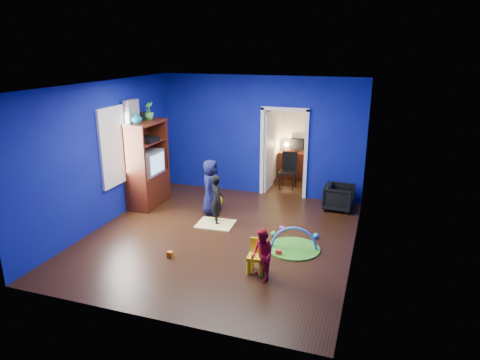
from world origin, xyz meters
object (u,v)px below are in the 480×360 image
(crt_tv, at_px, (148,162))
(study_desk, at_px, (295,165))
(child_navy, at_px, (211,187))
(folding_chair, at_px, (288,171))
(hopper_ball, at_px, (213,200))
(child_black, at_px, (217,199))
(play_mat, at_px, (294,248))
(vase, at_px, (136,118))
(toddler_red, at_px, (262,255))
(kid_chair, at_px, (256,258))
(armchair, at_px, (339,197))
(tv_armoire, at_px, (147,164))

(crt_tv, distance_m, study_desk, 4.23)
(child_navy, xyz_separation_m, folding_chair, (1.23, 2.22, -0.15))
(folding_chair, bearing_deg, study_desk, 90.00)
(study_desk, bearing_deg, hopper_ball, -113.61)
(child_navy, bearing_deg, folding_chair, -34.12)
(child_black, height_order, play_mat, child_black)
(child_navy, relative_size, vase, 5.10)
(toddler_red, xyz_separation_m, kid_chair, (-0.15, 0.20, -0.17))
(armchair, distance_m, hopper_ball, 2.84)
(tv_armoire, height_order, kid_chair, tv_armoire)
(armchair, relative_size, crt_tv, 0.90)
(crt_tv, xyz_separation_m, hopper_ball, (1.49, 0.20, -0.81))
(armchair, distance_m, play_mat, 2.36)
(child_navy, distance_m, play_mat, 2.47)
(crt_tv, bearing_deg, study_desk, 48.53)
(kid_chair, bearing_deg, armchair, 69.48)
(toddler_red, relative_size, play_mat, 0.89)
(child_navy, distance_m, study_desk, 3.42)
(play_mat, relative_size, folding_chair, 1.04)
(tv_armoire, relative_size, hopper_ball, 4.62)
(child_black, xyz_separation_m, child_navy, (-0.33, 0.48, 0.09))
(armchair, height_order, child_navy, child_navy)
(toddler_red, bearing_deg, tv_armoire, -166.44)
(hopper_ball, xyz_separation_m, folding_chair, (1.28, 1.97, 0.25))
(child_black, bearing_deg, vase, 51.17)
(child_black, height_order, vase, vase)
(hopper_ball, xyz_separation_m, study_desk, (1.28, 2.93, 0.16))
(folding_chair, bearing_deg, hopper_ball, -123.02)
(study_desk, bearing_deg, child_black, -103.82)
(child_navy, distance_m, folding_chair, 2.54)
(toddler_red, bearing_deg, play_mat, 126.21)
(child_navy, relative_size, play_mat, 1.28)
(vase, relative_size, kid_chair, 0.48)
(child_black, bearing_deg, study_desk, -45.91)
(crt_tv, height_order, play_mat, crt_tv)
(armchair, xyz_separation_m, child_black, (-2.32, -1.60, 0.24))
(tv_armoire, height_order, folding_chair, tv_armoire)
(vase, relative_size, play_mat, 0.25)
(armchair, height_order, child_black, child_black)
(toddler_red, relative_size, hopper_ball, 2.00)
(vase, height_order, kid_chair, vase)
(toddler_red, height_order, study_desk, toddler_red)
(armchair, height_order, play_mat, armchair)
(child_navy, height_order, hopper_ball, child_navy)
(child_navy, relative_size, toddler_red, 1.44)
(child_black, bearing_deg, armchair, -87.51)
(play_mat, bearing_deg, tv_armoire, 161.88)
(armchair, xyz_separation_m, crt_tv, (-4.19, -1.07, 0.73))
(armchair, height_order, vase, vase)
(armchair, relative_size, toddler_red, 0.75)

